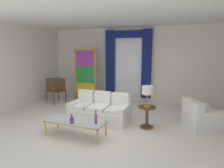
# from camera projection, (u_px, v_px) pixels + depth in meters

# --- Properties ---
(ground_plane) EXTENTS (16.00, 16.00, 0.00)m
(ground_plane) POSITION_uv_depth(u_px,v_px,m) (103.00, 126.00, 5.47)
(ground_plane) COLOR white
(wall_rear) EXTENTS (8.00, 0.12, 3.00)m
(wall_rear) POSITION_uv_depth(u_px,v_px,m) (133.00, 65.00, 8.02)
(wall_rear) COLOR white
(wall_rear) RESTS_ON ground
(wall_left) EXTENTS (0.12, 7.00, 3.00)m
(wall_left) POSITION_uv_depth(u_px,v_px,m) (17.00, 67.00, 7.05)
(wall_left) COLOR white
(wall_left) RESTS_ON ground
(ceiling_slab) EXTENTS (8.00, 7.60, 0.04)m
(ceiling_slab) POSITION_uv_depth(u_px,v_px,m) (113.00, 18.00, 5.68)
(ceiling_slab) COLOR white
(curtained_window) EXTENTS (2.00, 0.17, 2.70)m
(curtained_window) POSITION_uv_depth(u_px,v_px,m) (128.00, 59.00, 7.88)
(curtained_window) COLOR white
(curtained_window) RESTS_ON ground
(couch_white_long) EXTENTS (1.76, 0.92, 0.86)m
(couch_white_long) POSITION_uv_depth(u_px,v_px,m) (101.00, 110.00, 5.89)
(couch_white_long) COLOR white
(couch_white_long) RESTS_ON ground
(coffee_table) EXTENTS (1.50, 0.57, 0.41)m
(coffee_table) POSITION_uv_depth(u_px,v_px,m) (75.00, 122.00, 4.79)
(coffee_table) COLOR silver
(coffee_table) RESTS_ON ground
(bottle_blue_decanter) EXTENTS (0.10, 0.10, 0.23)m
(bottle_blue_decanter) POSITION_uv_depth(u_px,v_px,m) (72.00, 120.00, 4.58)
(bottle_blue_decanter) COLOR #753384
(bottle_blue_decanter) RESTS_ON coffee_table
(bottle_crystal_tall) EXTENTS (0.06, 0.06, 0.33)m
(bottle_crystal_tall) POSITION_uv_depth(u_px,v_px,m) (96.00, 118.00, 4.53)
(bottle_crystal_tall) COLOR #753384
(bottle_crystal_tall) RESTS_ON coffee_table
(vintage_tv) EXTENTS (0.66, 0.72, 1.35)m
(vintage_tv) POSITION_uv_depth(u_px,v_px,m) (56.00, 85.00, 7.72)
(vintage_tv) COLOR brown
(vintage_tv) RESTS_ON ground
(armchair_white) EXTENTS (1.10, 1.09, 0.80)m
(armchair_white) POSITION_uv_depth(u_px,v_px,m) (200.00, 118.00, 5.28)
(armchair_white) COLOR white
(armchair_white) RESTS_ON ground
(stained_glass_divider) EXTENTS (0.95, 0.05, 2.20)m
(stained_glass_divider) POSITION_uv_depth(u_px,v_px,m) (85.00, 76.00, 8.01)
(stained_glass_divider) COLOR gold
(stained_glass_divider) RESTS_ON ground
(peacock_figurine) EXTENTS (0.44, 0.60, 0.50)m
(peacock_figurine) POSITION_uv_depth(u_px,v_px,m) (91.00, 99.00, 7.63)
(peacock_figurine) COLOR beige
(peacock_figurine) RESTS_ON ground
(round_side_table) EXTENTS (0.48, 0.48, 0.59)m
(round_side_table) POSITION_uv_depth(u_px,v_px,m) (147.00, 115.00, 5.32)
(round_side_table) COLOR brown
(round_side_table) RESTS_ON ground
(table_lamp_brass) EXTENTS (0.32, 0.32, 0.57)m
(table_lamp_brass) POSITION_uv_depth(u_px,v_px,m) (148.00, 91.00, 5.21)
(table_lamp_brass) COLOR #B29338
(table_lamp_brass) RESTS_ON round_side_table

